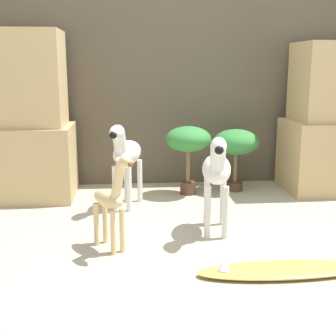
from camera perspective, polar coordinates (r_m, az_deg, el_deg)
name	(u,v)px	position (r m, az deg, el deg)	size (l,w,h in m)	color
ground_plane	(208,252)	(2.84, 4.90, -10.20)	(14.00, 14.00, 0.00)	#B2A88E
wall_back	(178,64)	(4.34, 1.18, 12.56)	(6.40, 0.08, 2.20)	brown
rock_pillar_left	(19,122)	(4.03, -17.69, 5.35)	(0.85, 0.62, 1.37)	tan
zebra_right	(217,170)	(3.04, 5.95, -0.30)	(0.24, 0.53, 0.67)	silver
zebra_left	(126,154)	(3.61, -5.19, 1.75)	(0.30, 0.52, 0.67)	silver
giraffe_figurine	(111,199)	(2.78, -6.94, -3.81)	(0.28, 0.36, 0.60)	#E0C184
potted_palm_front	(236,144)	(4.12, 8.29, 2.93)	(0.40, 0.40, 0.55)	#513323
potted_palm_back	(188,142)	(3.96, 2.49, 3.18)	(0.39, 0.39, 0.59)	#513323
surfboard	(282,270)	(2.63, 13.75, -11.95)	(0.94, 0.24, 0.09)	gold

